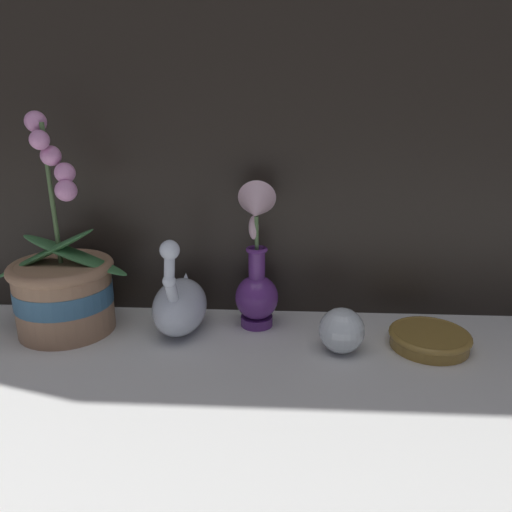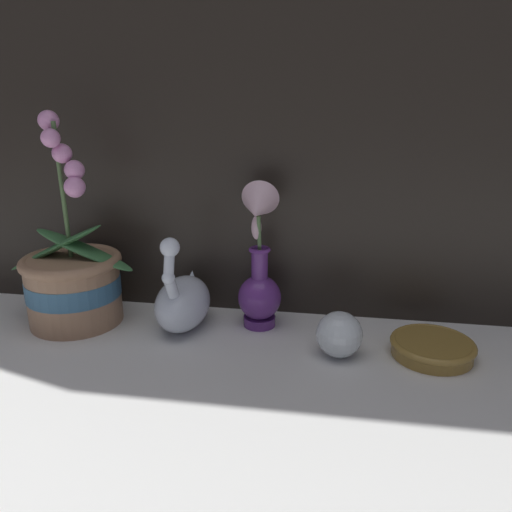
{
  "view_description": "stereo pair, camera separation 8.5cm",
  "coord_description": "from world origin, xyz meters",
  "px_view_note": "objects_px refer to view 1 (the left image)",
  "views": [
    {
      "loc": [
        0.07,
        -0.7,
        0.42
      ],
      "look_at": [
        0.02,
        0.12,
        0.15
      ],
      "focal_mm": 35.0,
      "sensor_mm": 36.0,
      "label": 1
    },
    {
      "loc": [
        0.15,
        -0.69,
        0.42
      ],
      "look_at": [
        0.02,
        0.12,
        0.15
      ],
      "focal_mm": 35.0,
      "sensor_mm": 36.0,
      "label": 2
    }
  ],
  "objects_px": {
    "swan_figurine": "(180,303)",
    "glass_sphere": "(342,330)",
    "blue_vase": "(257,270)",
    "amber_dish": "(430,338)",
    "orchid_potted_plant": "(63,287)"
  },
  "relations": [
    {
      "from": "orchid_potted_plant",
      "to": "swan_figurine",
      "type": "relative_size",
      "value": 2.07
    },
    {
      "from": "swan_figurine",
      "to": "blue_vase",
      "type": "bearing_deg",
      "value": 9.05
    },
    {
      "from": "swan_figurine",
      "to": "glass_sphere",
      "type": "distance_m",
      "value": 0.3
    },
    {
      "from": "blue_vase",
      "to": "amber_dish",
      "type": "bearing_deg",
      "value": -11.91
    },
    {
      "from": "glass_sphere",
      "to": "swan_figurine",
      "type": "bearing_deg",
      "value": 167.22
    },
    {
      "from": "blue_vase",
      "to": "swan_figurine",
      "type": "bearing_deg",
      "value": -170.95
    },
    {
      "from": "blue_vase",
      "to": "amber_dish",
      "type": "relative_size",
      "value": 1.98
    },
    {
      "from": "orchid_potted_plant",
      "to": "glass_sphere",
      "type": "relative_size",
      "value": 5.06
    },
    {
      "from": "swan_figurine",
      "to": "blue_vase",
      "type": "height_order",
      "value": "blue_vase"
    },
    {
      "from": "swan_figurine",
      "to": "glass_sphere",
      "type": "xyz_separation_m",
      "value": [
        0.29,
        -0.07,
        -0.02
      ]
    },
    {
      "from": "blue_vase",
      "to": "amber_dish",
      "type": "xyz_separation_m",
      "value": [
        0.3,
        -0.06,
        -0.1
      ]
    },
    {
      "from": "swan_figurine",
      "to": "amber_dish",
      "type": "bearing_deg",
      "value": -5.38
    },
    {
      "from": "swan_figurine",
      "to": "blue_vase",
      "type": "relative_size",
      "value": 0.69
    },
    {
      "from": "orchid_potted_plant",
      "to": "glass_sphere",
      "type": "height_order",
      "value": "orchid_potted_plant"
    },
    {
      "from": "amber_dish",
      "to": "glass_sphere",
      "type": "bearing_deg",
      "value": -171.31
    }
  ]
}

